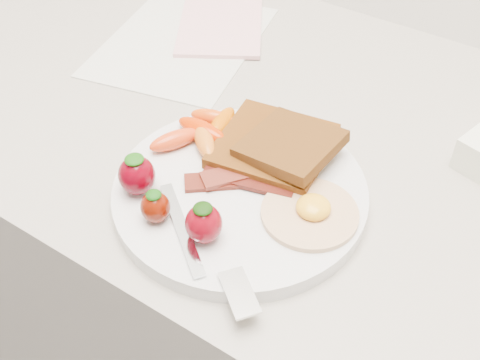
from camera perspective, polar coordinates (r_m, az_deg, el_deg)
The scene contains 11 objects.
counter at distance 1.07m, azimuth 5.64°, elevation -14.80°, with size 2.00×0.60×0.90m, color gray.
plate at distance 0.64m, azimuth 0.00°, elevation -1.22°, with size 0.27×0.27×0.02m, color silver.
toast_lower at distance 0.67m, azimuth 3.17°, elevation 3.26°, with size 0.12×0.12×0.01m, color #4F200E.
toast_upper at distance 0.65m, azimuth 4.80°, elevation 3.35°, with size 0.09×0.09×0.01m, color #39240A.
fried_egg at distance 0.61m, azimuth 6.72°, elevation -2.99°, with size 0.13×0.13×0.02m.
bacon_strips at distance 0.64m, azimuth 0.25°, elevation 0.29°, with size 0.11×0.11×0.01m.
baby_carrots at distance 0.69m, azimuth -3.58°, elevation 4.68°, with size 0.08×0.12×0.02m.
strawberries at distance 0.60m, azimuth -7.24°, elevation -1.70°, with size 0.13×0.06×0.05m.
fork at distance 0.57m, azimuth -3.20°, elevation -7.18°, with size 0.17×0.10×0.00m.
paper_sheet at distance 0.90m, azimuth -5.49°, elevation 12.99°, with size 0.20×0.27×0.00m, color silver.
notepad at distance 0.93m, azimuth -1.85°, elevation 14.50°, with size 0.12×0.18×0.01m, color #E6A9AE.
Camera 1 is at (0.22, 1.18, 1.36)m, focal length 45.00 mm.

